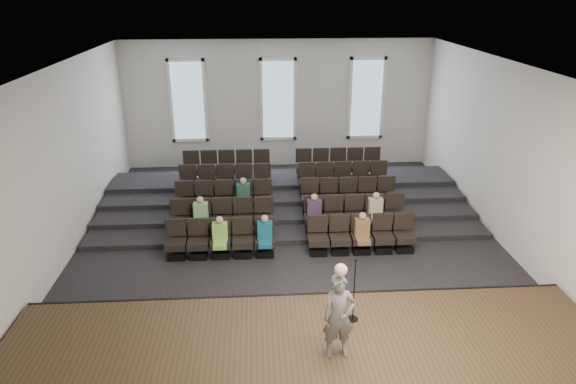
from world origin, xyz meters
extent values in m
plane|color=black|center=(0.00, 0.00, 0.00)|extent=(14.00, 14.00, 0.00)
cube|color=white|center=(0.00, 0.00, 5.01)|extent=(12.00, 14.00, 0.02)
cube|color=silver|center=(0.00, 7.02, 2.50)|extent=(12.00, 0.04, 5.00)
cube|color=silver|center=(0.00, -7.02, 2.50)|extent=(12.00, 0.04, 5.00)
cube|color=silver|center=(-6.02, 0.00, 2.50)|extent=(0.04, 14.00, 5.00)
cube|color=silver|center=(6.02, 0.00, 2.50)|extent=(0.04, 14.00, 5.00)
cube|color=#3F301B|center=(0.00, -5.10, 0.25)|extent=(11.80, 3.60, 0.50)
cube|color=black|center=(0.00, -3.33, 0.25)|extent=(11.80, 0.06, 0.52)
cube|color=black|center=(0.00, 2.33, 0.07)|extent=(11.80, 4.80, 0.15)
cube|color=black|center=(0.00, 2.85, 0.15)|extent=(11.80, 3.75, 0.30)
cube|color=black|center=(0.00, 3.38, 0.22)|extent=(11.80, 2.70, 0.45)
cube|color=black|center=(0.00, 3.90, 0.30)|extent=(11.80, 1.65, 0.60)
cube|color=black|center=(-3.13, -0.60, 0.10)|extent=(0.47, 0.43, 0.20)
cube|color=black|center=(-3.13, -0.60, 0.41)|extent=(0.55, 0.50, 0.19)
cube|color=black|center=(-3.13, -0.39, 0.82)|extent=(0.55, 0.08, 0.50)
cube|color=black|center=(-2.53, -0.60, 0.10)|extent=(0.47, 0.43, 0.20)
cube|color=black|center=(-2.53, -0.60, 0.41)|extent=(0.55, 0.50, 0.19)
cube|color=black|center=(-2.53, -0.39, 0.82)|extent=(0.55, 0.08, 0.50)
cube|color=black|center=(-1.93, -0.60, 0.10)|extent=(0.47, 0.43, 0.20)
cube|color=black|center=(-1.93, -0.60, 0.41)|extent=(0.55, 0.50, 0.19)
cube|color=black|center=(-1.93, -0.39, 0.82)|extent=(0.55, 0.08, 0.50)
cube|color=black|center=(-1.33, -0.60, 0.10)|extent=(0.47, 0.43, 0.20)
cube|color=black|center=(-1.33, -0.60, 0.41)|extent=(0.55, 0.50, 0.19)
cube|color=black|center=(-1.33, -0.39, 0.82)|extent=(0.55, 0.08, 0.50)
cube|color=black|center=(-0.73, -0.60, 0.10)|extent=(0.47, 0.43, 0.20)
cube|color=black|center=(-0.73, -0.60, 0.41)|extent=(0.55, 0.50, 0.19)
cube|color=black|center=(-0.73, -0.39, 0.82)|extent=(0.55, 0.08, 0.50)
cube|color=black|center=(0.73, -0.60, 0.10)|extent=(0.47, 0.43, 0.20)
cube|color=black|center=(0.73, -0.60, 0.41)|extent=(0.55, 0.50, 0.19)
cube|color=black|center=(0.73, -0.39, 0.82)|extent=(0.55, 0.08, 0.50)
cube|color=black|center=(1.33, -0.60, 0.10)|extent=(0.47, 0.43, 0.20)
cube|color=black|center=(1.33, -0.60, 0.41)|extent=(0.55, 0.50, 0.19)
cube|color=black|center=(1.33, -0.39, 0.82)|extent=(0.55, 0.08, 0.50)
cube|color=black|center=(1.93, -0.60, 0.10)|extent=(0.47, 0.43, 0.20)
cube|color=black|center=(1.93, -0.60, 0.41)|extent=(0.55, 0.50, 0.19)
cube|color=black|center=(1.93, -0.39, 0.82)|extent=(0.55, 0.08, 0.50)
cube|color=black|center=(2.53, -0.60, 0.10)|extent=(0.47, 0.43, 0.20)
cube|color=black|center=(2.53, -0.60, 0.41)|extent=(0.55, 0.50, 0.19)
cube|color=black|center=(2.53, -0.39, 0.82)|extent=(0.55, 0.08, 0.50)
cube|color=black|center=(3.13, -0.60, 0.10)|extent=(0.47, 0.43, 0.20)
cube|color=black|center=(3.13, -0.60, 0.41)|extent=(0.55, 0.50, 0.19)
cube|color=black|center=(3.13, -0.39, 0.82)|extent=(0.55, 0.08, 0.50)
cube|color=black|center=(-3.13, 0.45, 0.25)|extent=(0.47, 0.43, 0.20)
cube|color=black|center=(-3.13, 0.45, 0.56)|extent=(0.55, 0.50, 0.19)
cube|color=black|center=(-3.13, 0.66, 0.97)|extent=(0.55, 0.08, 0.50)
cube|color=black|center=(-2.53, 0.45, 0.25)|extent=(0.47, 0.43, 0.20)
cube|color=black|center=(-2.53, 0.45, 0.56)|extent=(0.55, 0.50, 0.19)
cube|color=black|center=(-2.53, 0.66, 0.97)|extent=(0.55, 0.08, 0.50)
cube|color=black|center=(-1.93, 0.45, 0.25)|extent=(0.47, 0.43, 0.20)
cube|color=black|center=(-1.93, 0.45, 0.56)|extent=(0.55, 0.50, 0.19)
cube|color=black|center=(-1.93, 0.66, 0.97)|extent=(0.55, 0.08, 0.50)
cube|color=black|center=(-1.33, 0.45, 0.25)|extent=(0.47, 0.43, 0.20)
cube|color=black|center=(-1.33, 0.45, 0.56)|extent=(0.55, 0.50, 0.19)
cube|color=black|center=(-1.33, 0.66, 0.97)|extent=(0.55, 0.08, 0.50)
cube|color=black|center=(-0.73, 0.45, 0.25)|extent=(0.47, 0.43, 0.20)
cube|color=black|center=(-0.73, 0.45, 0.56)|extent=(0.55, 0.50, 0.19)
cube|color=black|center=(-0.73, 0.66, 0.97)|extent=(0.55, 0.08, 0.50)
cube|color=black|center=(0.73, 0.45, 0.25)|extent=(0.47, 0.43, 0.20)
cube|color=black|center=(0.73, 0.45, 0.56)|extent=(0.55, 0.50, 0.19)
cube|color=black|center=(0.73, 0.66, 0.97)|extent=(0.55, 0.08, 0.50)
cube|color=black|center=(1.33, 0.45, 0.25)|extent=(0.47, 0.43, 0.20)
cube|color=black|center=(1.33, 0.45, 0.56)|extent=(0.55, 0.50, 0.19)
cube|color=black|center=(1.33, 0.66, 0.97)|extent=(0.55, 0.08, 0.50)
cube|color=black|center=(1.93, 0.45, 0.25)|extent=(0.47, 0.43, 0.20)
cube|color=black|center=(1.93, 0.45, 0.56)|extent=(0.55, 0.50, 0.19)
cube|color=black|center=(1.93, 0.66, 0.97)|extent=(0.55, 0.08, 0.50)
cube|color=black|center=(2.53, 0.45, 0.25)|extent=(0.47, 0.43, 0.20)
cube|color=black|center=(2.53, 0.45, 0.56)|extent=(0.55, 0.50, 0.19)
cube|color=black|center=(2.53, 0.66, 0.97)|extent=(0.55, 0.08, 0.50)
cube|color=black|center=(3.13, 0.45, 0.25)|extent=(0.47, 0.43, 0.20)
cube|color=black|center=(3.13, 0.45, 0.56)|extent=(0.55, 0.50, 0.19)
cube|color=black|center=(3.13, 0.66, 0.97)|extent=(0.55, 0.08, 0.50)
cube|color=black|center=(-3.13, 1.50, 0.40)|extent=(0.47, 0.42, 0.20)
cube|color=black|center=(-3.13, 1.50, 0.71)|extent=(0.55, 0.50, 0.19)
cube|color=black|center=(-3.13, 1.71, 1.12)|extent=(0.55, 0.08, 0.50)
cube|color=black|center=(-2.53, 1.50, 0.40)|extent=(0.47, 0.42, 0.20)
cube|color=black|center=(-2.53, 1.50, 0.71)|extent=(0.55, 0.50, 0.19)
cube|color=black|center=(-2.53, 1.71, 1.12)|extent=(0.55, 0.08, 0.50)
cube|color=black|center=(-1.93, 1.50, 0.40)|extent=(0.47, 0.42, 0.20)
cube|color=black|center=(-1.93, 1.50, 0.71)|extent=(0.55, 0.50, 0.19)
cube|color=black|center=(-1.93, 1.71, 1.12)|extent=(0.55, 0.08, 0.50)
cube|color=black|center=(-1.33, 1.50, 0.40)|extent=(0.47, 0.42, 0.20)
cube|color=black|center=(-1.33, 1.50, 0.71)|extent=(0.55, 0.50, 0.19)
cube|color=black|center=(-1.33, 1.71, 1.12)|extent=(0.55, 0.08, 0.50)
cube|color=black|center=(-0.73, 1.50, 0.40)|extent=(0.47, 0.42, 0.20)
cube|color=black|center=(-0.73, 1.50, 0.71)|extent=(0.55, 0.50, 0.19)
cube|color=black|center=(-0.73, 1.71, 1.12)|extent=(0.55, 0.08, 0.50)
cube|color=black|center=(0.73, 1.50, 0.40)|extent=(0.47, 0.42, 0.20)
cube|color=black|center=(0.73, 1.50, 0.71)|extent=(0.55, 0.50, 0.19)
cube|color=black|center=(0.73, 1.71, 1.12)|extent=(0.55, 0.08, 0.50)
cube|color=black|center=(1.33, 1.50, 0.40)|extent=(0.47, 0.42, 0.20)
cube|color=black|center=(1.33, 1.50, 0.71)|extent=(0.55, 0.50, 0.19)
cube|color=black|center=(1.33, 1.71, 1.12)|extent=(0.55, 0.08, 0.50)
cube|color=black|center=(1.93, 1.50, 0.40)|extent=(0.47, 0.42, 0.20)
cube|color=black|center=(1.93, 1.50, 0.71)|extent=(0.55, 0.50, 0.19)
cube|color=black|center=(1.93, 1.71, 1.12)|extent=(0.55, 0.08, 0.50)
cube|color=black|center=(2.53, 1.50, 0.40)|extent=(0.47, 0.42, 0.20)
cube|color=black|center=(2.53, 1.50, 0.71)|extent=(0.55, 0.50, 0.19)
cube|color=black|center=(2.53, 1.71, 1.12)|extent=(0.55, 0.08, 0.50)
cube|color=black|center=(3.13, 1.50, 0.40)|extent=(0.47, 0.42, 0.20)
cube|color=black|center=(3.13, 1.50, 0.71)|extent=(0.55, 0.50, 0.19)
cube|color=black|center=(3.13, 1.71, 1.12)|extent=(0.55, 0.08, 0.50)
cube|color=black|center=(-3.13, 2.55, 0.55)|extent=(0.47, 0.42, 0.20)
cube|color=black|center=(-3.13, 2.55, 0.86)|extent=(0.55, 0.50, 0.19)
cube|color=black|center=(-3.13, 2.76, 1.27)|extent=(0.55, 0.08, 0.50)
cube|color=black|center=(-2.53, 2.55, 0.55)|extent=(0.47, 0.42, 0.20)
cube|color=black|center=(-2.53, 2.55, 0.86)|extent=(0.55, 0.50, 0.19)
cube|color=black|center=(-2.53, 2.76, 1.27)|extent=(0.55, 0.08, 0.50)
cube|color=black|center=(-1.93, 2.55, 0.55)|extent=(0.47, 0.42, 0.20)
cube|color=black|center=(-1.93, 2.55, 0.86)|extent=(0.55, 0.50, 0.19)
cube|color=black|center=(-1.93, 2.76, 1.27)|extent=(0.55, 0.08, 0.50)
cube|color=black|center=(-1.33, 2.55, 0.55)|extent=(0.47, 0.42, 0.20)
cube|color=black|center=(-1.33, 2.55, 0.86)|extent=(0.55, 0.50, 0.19)
cube|color=black|center=(-1.33, 2.76, 1.27)|extent=(0.55, 0.08, 0.50)
cube|color=black|center=(-0.73, 2.55, 0.55)|extent=(0.47, 0.42, 0.20)
cube|color=black|center=(-0.73, 2.55, 0.86)|extent=(0.55, 0.50, 0.19)
cube|color=black|center=(-0.73, 2.76, 1.27)|extent=(0.55, 0.08, 0.50)
cube|color=black|center=(0.73, 2.55, 0.55)|extent=(0.47, 0.42, 0.20)
cube|color=black|center=(0.73, 2.55, 0.86)|extent=(0.55, 0.50, 0.19)
cube|color=black|center=(0.73, 2.76, 1.27)|extent=(0.55, 0.08, 0.50)
cube|color=black|center=(1.33, 2.55, 0.55)|extent=(0.47, 0.42, 0.20)
cube|color=black|center=(1.33, 2.55, 0.86)|extent=(0.55, 0.50, 0.19)
cube|color=black|center=(1.33, 2.76, 1.27)|extent=(0.55, 0.08, 0.50)
cube|color=black|center=(1.93, 2.55, 0.55)|extent=(0.47, 0.42, 0.20)
cube|color=black|center=(1.93, 2.55, 0.86)|extent=(0.55, 0.50, 0.19)
cube|color=black|center=(1.93, 2.76, 1.27)|extent=(0.55, 0.08, 0.50)
cube|color=black|center=(2.53, 2.55, 0.55)|extent=(0.47, 0.42, 0.20)
cube|color=black|center=(2.53, 2.55, 0.86)|extent=(0.55, 0.50, 0.19)
cube|color=black|center=(2.53, 2.76, 1.27)|extent=(0.55, 0.08, 0.50)
cube|color=black|center=(3.13, 2.55, 0.55)|extent=(0.47, 0.42, 0.20)
cube|color=black|center=(3.13, 2.55, 0.86)|extent=(0.55, 0.50, 0.19)
cube|color=black|center=(3.13, 2.76, 1.27)|extent=(0.55, 0.08, 0.50)
cube|color=black|center=(-3.13, 3.60, 0.70)|extent=(0.47, 0.42, 0.20)
cube|color=black|center=(-3.13, 3.60, 1.01)|extent=(0.55, 0.50, 0.19)
cube|color=black|center=(-3.13, 3.81, 1.42)|extent=(0.55, 0.08, 0.50)
cube|color=black|center=(-2.53, 3.60, 0.70)|extent=(0.47, 0.42, 0.20)
cube|color=black|center=(-2.53, 3.60, 1.01)|extent=(0.55, 0.50, 0.19)
cube|color=black|center=(-2.53, 3.81, 1.42)|extent=(0.55, 0.08, 0.50)
cube|color=black|center=(-1.93, 3.60, 0.70)|extent=(0.47, 0.42, 0.20)
cube|color=black|center=(-1.93, 3.60, 1.01)|extent=(0.55, 0.50, 0.19)
cube|color=black|center=(-1.93, 3.81, 1.42)|extent=(0.55, 0.08, 0.50)
cube|color=black|center=(-1.33, 3.60, 0.70)|extent=(0.47, 0.42, 0.20)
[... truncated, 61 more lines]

